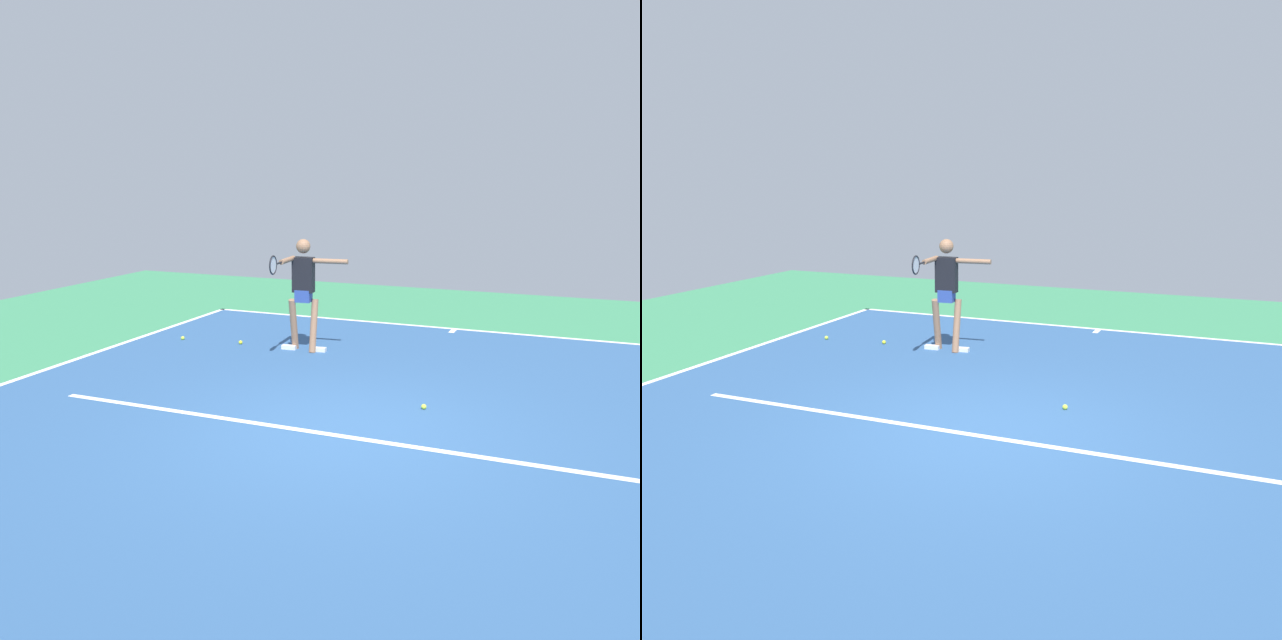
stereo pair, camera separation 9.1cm
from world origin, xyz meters
TOP-DOWN VIEW (x-y plane):
  - ground_plane at (0.00, 0.00)m, footprint 20.57×20.57m
  - court_surface at (0.00, 0.00)m, footprint 10.10×11.75m
  - court_line_baseline_near at (0.00, -5.82)m, footprint 10.10×0.10m
  - court_line_sideline_right at (5.00, 0.00)m, footprint 0.10×11.75m
  - court_line_service at (0.00, 0.15)m, footprint 7.58×0.10m
  - court_line_centre_mark at (0.00, -5.62)m, footprint 0.10×0.30m
  - tennis_player at (1.93, -3.20)m, footprint 1.12×1.25m
  - tennis_ball_far_corner at (-0.64, -1.10)m, footprint 0.07×0.07m
  - tennis_ball_near_player at (3.11, -3.21)m, footprint 0.07×0.07m
  - tennis_ball_by_baseline at (4.20, -3.10)m, footprint 0.07×0.07m

SIDE VIEW (x-z plane):
  - ground_plane at x=0.00m, z-range 0.00..0.00m
  - court_surface at x=0.00m, z-range 0.00..0.00m
  - court_line_baseline_near at x=0.00m, z-range 0.00..0.01m
  - court_line_sideline_right at x=5.00m, z-range 0.00..0.01m
  - court_line_service at x=0.00m, z-range 0.00..0.01m
  - court_line_centre_mark at x=0.00m, z-range 0.00..0.01m
  - tennis_ball_far_corner at x=-0.64m, z-range 0.00..0.07m
  - tennis_ball_near_player at x=3.11m, z-range 0.00..0.07m
  - tennis_ball_by_baseline at x=4.20m, z-range 0.00..0.07m
  - tennis_player at x=1.93m, z-range 0.15..1.99m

